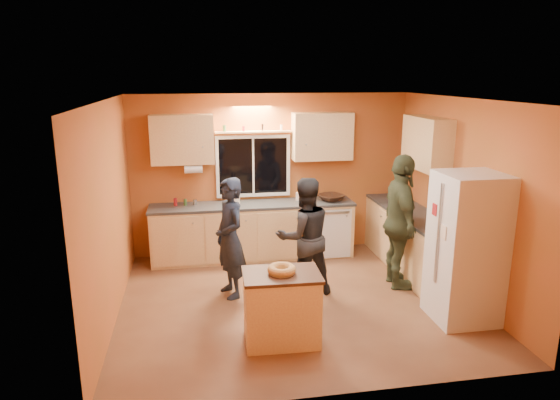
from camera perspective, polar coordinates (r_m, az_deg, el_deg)
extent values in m
plane|color=brown|center=(6.69, 1.79, -11.44)|extent=(4.50, 4.50, 0.00)
cube|color=#BE5C30|center=(8.15, -0.99, 2.94)|extent=(4.50, 0.04, 2.60)
cube|color=#BE5C30|center=(4.39, 7.25, -7.24)|extent=(4.50, 0.04, 2.60)
cube|color=#BE5C30|center=(6.19, -18.96, -1.51)|extent=(0.04, 4.00, 2.60)
cube|color=#BE5C30|center=(7.04, 20.11, 0.23)|extent=(0.04, 4.00, 2.60)
cube|color=white|center=(6.04, 1.98, 11.39)|extent=(4.50, 4.00, 0.02)
cube|color=black|center=(8.07, -3.09, 3.89)|extent=(1.10, 0.02, 0.90)
cube|color=white|center=(8.06, -3.08, 3.87)|extent=(1.20, 0.04, 1.00)
cube|color=tan|center=(7.80, -11.11, 6.81)|extent=(0.95, 0.33, 0.75)
cube|color=tan|center=(8.06, 4.85, 7.26)|extent=(0.95, 0.33, 0.75)
cube|color=tan|center=(7.54, 16.42, 6.25)|extent=(0.33, 1.00, 0.75)
cylinder|color=silver|center=(7.75, -9.85, 3.49)|extent=(0.27, 0.12, 0.12)
cube|color=tan|center=(8.04, -3.10, -3.66)|extent=(3.20, 0.60, 0.86)
cube|color=#282B2D|center=(7.91, -3.14, -0.55)|extent=(3.24, 0.62, 0.04)
cube|color=tan|center=(8.60, 12.30, -2.76)|extent=(0.60, 0.60, 0.86)
cube|color=#282B2D|center=(8.49, 12.46, 0.14)|extent=(0.62, 0.62, 0.04)
cube|color=tan|center=(7.57, 15.70, -5.36)|extent=(0.60, 1.80, 0.86)
cube|color=#282B2D|center=(7.43, 15.93, -2.08)|extent=(0.62, 1.84, 0.04)
cube|color=silver|center=(6.31, 20.53, -5.17)|extent=(0.72, 0.70, 1.80)
cube|color=tan|center=(5.61, 0.18, -12.33)|extent=(0.82, 0.57, 0.78)
cube|color=black|center=(5.44, 0.19, -8.55)|extent=(0.86, 0.60, 0.04)
torus|color=tan|center=(5.41, 0.19, -7.94)|extent=(0.31, 0.31, 0.09)
imported|color=black|center=(6.60, -5.75, -4.36)|extent=(0.55, 0.68, 1.61)
imported|color=black|center=(6.64, 2.78, -4.20)|extent=(0.86, 0.71, 1.60)
imported|color=#353E27|center=(7.00, 13.57, -2.47)|extent=(0.59, 1.14, 1.87)
imported|color=black|center=(8.12, 5.85, 0.29)|extent=(0.53, 0.53, 0.10)
cylinder|color=beige|center=(7.92, -5.10, 0.21)|extent=(0.14, 0.14, 0.17)
imported|color=gray|center=(6.74, 18.40, -2.51)|extent=(0.30, 0.27, 0.28)
cube|color=maroon|center=(7.99, 13.34, -0.37)|extent=(0.18, 0.16, 0.07)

